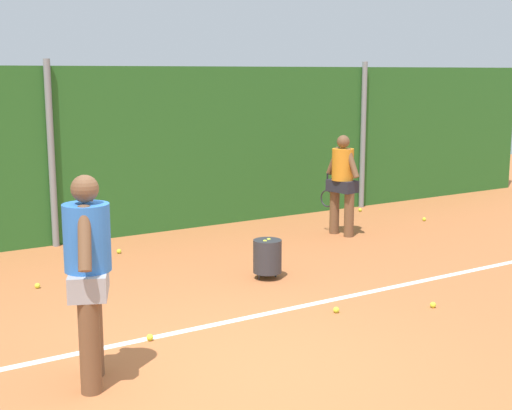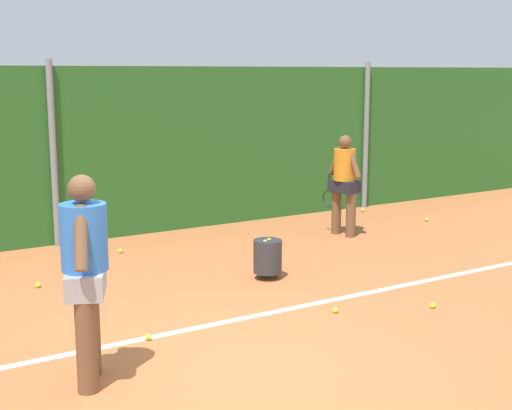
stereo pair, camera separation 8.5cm
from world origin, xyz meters
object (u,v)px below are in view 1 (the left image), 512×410
(player_foreground_near, at_px, (88,269))
(tennis_ball_3, at_px, (433,305))
(tennis_ball_1, at_px, (37,286))
(tennis_ball_0, at_px, (150,337))
(tennis_ball_5, at_px, (119,251))
(tennis_ball_2, at_px, (82,253))
(ball_hopper, at_px, (267,256))
(tennis_ball_8, at_px, (424,219))
(tennis_ball_7, at_px, (360,210))
(player_midcourt, at_px, (342,180))
(tennis_ball_4, at_px, (336,310))

(player_foreground_near, height_order, tennis_ball_3, player_foreground_near)
(tennis_ball_1, bearing_deg, tennis_ball_0, -78.88)
(tennis_ball_5, bearing_deg, tennis_ball_2, 157.79)
(tennis_ball_5, bearing_deg, tennis_ball_1, -143.69)
(player_foreground_near, relative_size, tennis_ball_3, 26.84)
(ball_hopper, relative_size, tennis_ball_1, 7.78)
(tennis_ball_3, relative_size, tennis_ball_8, 1.00)
(ball_hopper, relative_size, tennis_ball_7, 7.78)
(ball_hopper, relative_size, tennis_ball_8, 7.78)
(tennis_ball_5, bearing_deg, tennis_ball_8, -7.25)
(ball_hopper, bearing_deg, tennis_ball_5, 117.10)
(tennis_ball_0, xyz_separation_m, tennis_ball_5, (1.01, 3.39, 0.00))
(player_midcourt, xyz_separation_m, tennis_ball_8, (1.92, 0.07, -0.86))
(tennis_ball_2, relative_size, tennis_ball_8, 1.00)
(tennis_ball_0, xyz_separation_m, tennis_ball_4, (2.05, -0.32, 0.00))
(tennis_ball_5, bearing_deg, player_midcourt, -12.32)
(tennis_ball_0, distance_m, tennis_ball_8, 6.95)
(tennis_ball_4, height_order, tennis_ball_5, same)
(tennis_ball_5, distance_m, tennis_ball_7, 5.03)
(tennis_ball_8, bearing_deg, tennis_ball_2, 171.46)
(tennis_ball_7, distance_m, tennis_ball_8, 1.32)
(tennis_ball_7, bearing_deg, tennis_ball_4, -132.77)
(player_foreground_near, bearing_deg, tennis_ball_1, 16.62)
(tennis_ball_3, bearing_deg, player_midcourt, 67.33)
(tennis_ball_1, xyz_separation_m, tennis_ball_8, (6.85, 0.39, 0.00))
(player_foreground_near, height_order, tennis_ball_1, player_foreground_near)
(player_midcourt, height_order, tennis_ball_0, player_midcourt)
(ball_hopper, height_order, tennis_ball_4, ball_hopper)
(tennis_ball_1, bearing_deg, tennis_ball_5, 36.31)
(tennis_ball_3, distance_m, tennis_ball_8, 4.80)
(tennis_ball_4, bearing_deg, player_midcourt, 50.48)
(player_foreground_near, xyz_separation_m, tennis_ball_0, (0.80, 0.64, -0.96))
(tennis_ball_3, bearing_deg, tennis_ball_4, 156.81)
(tennis_ball_0, height_order, tennis_ball_4, same)
(tennis_ball_1, distance_m, tennis_ball_3, 4.67)
(tennis_ball_3, bearing_deg, tennis_ball_2, 120.33)
(tennis_ball_5, xyz_separation_m, tennis_ball_7, (5.00, 0.58, 0.00))
(tennis_ball_2, distance_m, tennis_ball_5, 0.52)
(player_foreground_near, relative_size, tennis_ball_2, 26.84)
(tennis_ball_1, relative_size, tennis_ball_4, 1.00)
(tennis_ball_1, xyz_separation_m, tennis_ball_7, (6.46, 1.65, 0.00))
(tennis_ball_3, distance_m, tennis_ball_7, 5.56)
(tennis_ball_2, height_order, tennis_ball_7, same)
(tennis_ball_0, distance_m, tennis_ball_2, 3.62)
(player_foreground_near, distance_m, tennis_ball_3, 3.99)
(tennis_ball_5, bearing_deg, ball_hopper, -62.90)
(player_midcourt, xyz_separation_m, tennis_ball_7, (1.53, 1.33, -0.86))
(ball_hopper, bearing_deg, tennis_ball_2, 123.85)
(tennis_ball_1, xyz_separation_m, tennis_ball_2, (0.99, 1.27, 0.00))
(tennis_ball_2, height_order, tennis_ball_4, same)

